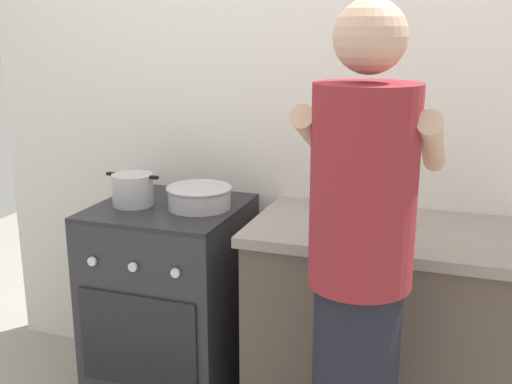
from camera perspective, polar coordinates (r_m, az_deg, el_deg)
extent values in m
cube|color=silver|center=(2.69, 5.71, 6.85)|extent=(3.20, 0.10, 2.50)
cube|color=brown|center=(2.56, 11.18, -13.24)|extent=(0.96, 0.56, 0.86)
cube|color=gray|center=(2.38, 11.72, -3.63)|extent=(1.00, 0.60, 0.04)
cube|color=#2D2D33|center=(2.79, -7.70, -10.32)|extent=(0.60, 0.60, 0.88)
cube|color=#232326|center=(2.63, -8.04, -1.42)|extent=(0.60, 0.60, 0.02)
cube|color=black|center=(2.56, -10.83, -13.40)|extent=(0.51, 0.01, 0.40)
cylinder|color=silver|center=(2.52, -14.84, -6.19)|extent=(0.04, 0.01, 0.04)
cylinder|color=silver|center=(2.42, -11.26, -6.78)|extent=(0.04, 0.01, 0.04)
cylinder|color=silver|center=(2.34, -7.42, -7.39)|extent=(0.04, 0.01, 0.04)
cylinder|color=#B2B2B7|center=(2.64, -11.24, 0.21)|extent=(0.17, 0.17, 0.13)
cube|color=black|center=(2.68, -13.18, 1.64)|extent=(0.04, 0.02, 0.01)
cube|color=black|center=(2.58, -9.36, 1.33)|extent=(0.04, 0.02, 0.01)
cylinder|color=#B7B7BC|center=(2.57, -5.23, -0.51)|extent=(0.26, 0.26, 0.09)
torus|color=#B7B7BC|center=(2.55, -5.26, 0.36)|extent=(0.27, 0.27, 0.01)
cylinder|color=silver|center=(2.56, 6.92, 0.02)|extent=(0.10, 0.10, 0.14)
cylinder|color=#9E7547|center=(2.55, 7.07, 1.58)|extent=(0.06, 0.04, 0.23)
sphere|color=#9E7547|center=(2.53, 7.16, 4.38)|extent=(0.03, 0.03, 0.03)
cylinder|color=#B7BABF|center=(2.53, 7.38, 1.52)|extent=(0.02, 0.04, 0.24)
sphere|color=#B7BABF|center=(2.51, 7.48, 4.48)|extent=(0.03, 0.03, 0.03)
cylinder|color=silver|center=(2.54, 6.63, 1.50)|extent=(0.03, 0.02, 0.23)
sphere|color=silver|center=(2.51, 6.72, 4.35)|extent=(0.03, 0.03, 0.03)
cylinder|color=silver|center=(2.55, 7.15, 1.72)|extent=(0.06, 0.05, 0.25)
sphere|color=silver|center=(2.53, 7.25, 4.73)|extent=(0.03, 0.03, 0.03)
cylinder|color=silver|center=(2.39, 13.96, -2.35)|extent=(0.04, 0.04, 0.06)
cylinder|color=red|center=(2.38, 14.02, -1.40)|extent=(0.04, 0.04, 0.02)
cylinder|color=maroon|center=(1.76, 9.84, 0.44)|extent=(0.30, 0.30, 0.58)
sphere|color=#D3AA8C|center=(1.71, 10.47, 13.87)|extent=(0.20, 0.20, 0.20)
cylinder|color=#D3AA8C|center=(1.91, 5.63, 5.06)|extent=(0.07, 0.41, 0.24)
cylinder|color=#D3AA8C|center=(1.86, 15.90, 4.30)|extent=(0.07, 0.41, 0.24)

